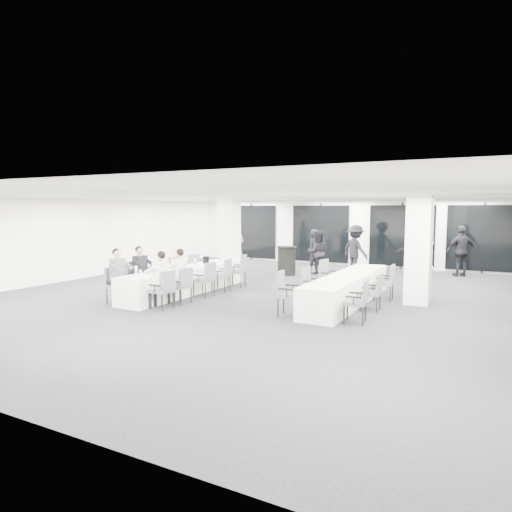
{
  "coord_description": "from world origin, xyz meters",
  "views": [
    {
      "loc": [
        5.98,
        -11.24,
        2.48
      ],
      "look_at": [
        0.11,
        -0.2,
        1.16
      ],
      "focal_mm": 32.0,
      "sensor_mm": 36.0,
      "label": 1
    }
  ],
  "objects": [
    {
      "name": "chair_main_right_second",
      "position": [
        -1.19,
        -1.83,
        0.54
      ],
      "size": [
        0.51,
        0.56,
        0.95
      ],
      "rotation": [
        0.0,
        0.0,
        1.5
      ],
      "color": "#54565C",
      "rests_on": "floor"
    },
    {
      "name": "chair_main_right_near",
      "position": [
        -1.18,
        -2.57,
        0.55
      ],
      "size": [
        0.51,
        0.57,
        0.96
      ],
      "rotation": [
        0.0,
        0.0,
        1.51
      ],
      "color": "#54565C",
      "rests_on": "floor"
    },
    {
      "name": "seated_guest_b",
      "position": [
        -2.69,
        -1.68,
        0.81
      ],
      "size": [
        0.5,
        0.38,
        1.44
      ],
      "rotation": [
        0.0,
        0.0,
        -1.57
      ],
      "color": "black",
      "rests_on": "floor"
    },
    {
      "name": "chair_main_right_fourth",
      "position": [
        -1.18,
        0.17,
        0.55
      ],
      "size": [
        0.56,
        0.6,
        0.97
      ],
      "rotation": [
        0.0,
        0.0,
        1.72
      ],
      "color": "#54565C",
      "rests_on": "floor"
    },
    {
      "name": "chair_main_left_second",
      "position": [
        -2.86,
        -1.69,
        0.57
      ],
      "size": [
        0.55,
        0.6,
        1.0
      ],
      "rotation": [
        0.0,
        0.0,
        -1.49
      ],
      "color": "#54565C",
      "rests_on": "floor"
    },
    {
      "name": "chair_main_right_mid",
      "position": [
        -1.18,
        -0.74,
        0.56
      ],
      "size": [
        0.52,
        0.57,
        0.97
      ],
      "rotation": [
        0.0,
        0.0,
        1.52
      ],
      "color": "#54565C",
      "rests_on": "floor"
    },
    {
      "name": "chair_main_right_far",
      "position": [
        -1.18,
        1.09,
        0.58
      ],
      "size": [
        0.61,
        0.64,
        1.02
      ],
      "rotation": [
        0.0,
        0.0,
        1.78
      ],
      "color": "#54565C",
      "rests_on": "floor"
    },
    {
      "name": "standing_guest_d",
      "position": [
        4.84,
        6.78,
        1.05
      ],
      "size": [
        1.42,
        1.24,
        2.11
      ],
      "primitive_type": "imported",
      "rotation": [
        0.0,
        0.0,
        3.69
      ],
      "color": "black",
      "rests_on": "floor"
    },
    {
      "name": "chair_main_left_far",
      "position": [
        -2.85,
        1.13,
        0.53
      ],
      "size": [
        0.57,
        0.59,
        0.93
      ],
      "rotation": [
        0.0,
        0.0,
        -1.81
      ],
      "color": "#54565C",
      "rests_on": "floor"
    },
    {
      "name": "chair_side_left_near",
      "position": [
        1.74,
        -1.78,
        0.59
      ],
      "size": [
        0.58,
        0.63,
        1.03
      ],
      "rotation": [
        0.0,
        0.0,
        -1.44
      ],
      "color": "#54565C",
      "rests_on": "floor"
    },
    {
      "name": "standing_guest_c",
      "position": [
        1.23,
        5.72,
        1.05
      ],
      "size": [
        1.51,
        1.31,
        2.1
      ],
      "primitive_type": "imported",
      "rotation": [
        0.0,
        0.0,
        2.57
      ],
      "color": "black",
      "rests_on": "floor"
    },
    {
      "name": "chair_side_right_mid",
      "position": [
        3.41,
        -0.34,
        0.52
      ],
      "size": [
        0.47,
        0.52,
        0.9
      ],
      "rotation": [
        0.0,
        0.0,
        1.6
      ],
      "color": "#54565C",
      "rests_on": "floor"
    },
    {
      "name": "standing_guest_a",
      "position": [
        -0.13,
        5.03,
        0.95
      ],
      "size": [
        0.81,
        0.87,
        1.9
      ],
      "primitive_type": "imported",
      "rotation": [
        0.0,
        0.0,
        1.1
      ],
      "color": "black",
      "rests_on": "floor"
    },
    {
      "name": "column_left",
      "position": [
        -2.8,
        3.2,
        1.4
      ],
      "size": [
        0.6,
        0.6,
        2.8
      ],
      "primitive_type": "cube",
      "color": "white",
      "rests_on": "floor"
    },
    {
      "name": "plate_c",
      "position": [
        -1.96,
        -1.22,
        0.76
      ],
      "size": [
        0.19,
        0.19,
        0.03
      ],
      "color": "white",
      "rests_on": "banquet_table_main"
    },
    {
      "name": "chair_side_right_near",
      "position": [
        3.41,
        -1.68,
        0.54
      ],
      "size": [
        0.53,
        0.57,
        0.94
      ],
      "rotation": [
        0.0,
        0.0,
        1.69
      ],
      "color": "#54565C",
      "rests_on": "floor"
    },
    {
      "name": "plate_b",
      "position": [
        -1.79,
        -2.29,
        0.76
      ],
      "size": [
        0.18,
        0.18,
        0.03
      ],
      "color": "white",
      "rests_on": "banquet_table_main"
    },
    {
      "name": "standing_guest_e",
      "position": [
        3.73,
        4.26,
        1.02
      ],
      "size": [
        0.63,
        1.01,
        2.04
      ],
      "primitive_type": "imported",
      "rotation": [
        0.0,
        0.0,
        1.6
      ],
      "color": "black",
      "rests_on": "floor"
    },
    {
      "name": "standing_guest_b",
      "position": [
        0.01,
        4.98,
        0.92
      ],
      "size": [
        1.03,
        0.83,
        1.85
      ],
      "primitive_type": "imported",
      "rotation": [
        0.0,
        0.0,
        3.51
      ],
      "color": "black",
      "rests_on": "floor"
    },
    {
      "name": "plate_a",
      "position": [
        -2.13,
        -2.12,
        0.76
      ],
      "size": [
        0.21,
        0.21,
        0.03
      ],
      "color": "white",
      "rests_on": "banquet_table_main"
    },
    {
      "name": "chair_side_left_far",
      "position": [
        1.74,
        1.15,
        0.57
      ],
      "size": [
        0.56,
        0.61,
        1.01
      ],
      "rotation": [
        0.0,
        0.0,
        -1.69
      ],
      "color": "#54565C",
      "rests_on": "floor"
    },
    {
      "name": "ice_bucket_near",
      "position": [
        -2.1,
        -1.72,
        0.88
      ],
      "size": [
        0.23,
        0.23,
        0.27
      ],
      "primitive_type": "cylinder",
      "color": "black",
      "rests_on": "banquet_table_main"
    },
    {
      "name": "ice_bucket_far",
      "position": [
        -2.08,
        0.56,
        0.86
      ],
      "size": [
        0.2,
        0.2,
        0.23
      ],
      "primitive_type": "cylinder",
      "color": "black",
      "rests_on": "banquet_table_main"
    },
    {
      "name": "water_bottle_b",
      "position": [
        -1.96,
        -0.19,
        0.87
      ],
      "size": [
        0.08,
        0.08,
        0.24
      ],
      "primitive_type": "cylinder",
      "color": "silver",
      "rests_on": "banquet_table_main"
    },
    {
      "name": "chair_side_right_far",
      "position": [
        3.41,
        1.09,
        0.55
      ],
      "size": [
        0.52,
        0.57,
        0.97
      ],
      "rotation": [
        0.0,
        0.0,
        1.62
      ],
      "color": "#54565C",
      "rests_on": "floor"
    },
    {
      "name": "wine_glass",
      "position": [
        -1.83,
        -2.68,
        0.91
      ],
      "size": [
        0.08,
        0.08,
        0.21
      ],
      "color": "silver",
      "rests_on": "banquet_table_main"
    },
    {
      "name": "seated_guest_d",
      "position": [
        -1.35,
        -1.82,
        0.81
      ],
      "size": [
        0.5,
        0.38,
        1.44
      ],
      "rotation": [
        0.0,
        0.0,
        1.57
      ],
      "color": "white",
      "rests_on": "floor"
    },
    {
      "name": "seated_guest_a",
      "position": [
        -2.69,
        -2.53,
        0.81
      ],
      "size": [
        0.5,
        0.38,
        1.44
      ],
      "rotation": [
        0.0,
        0.0,
        -1.57
      ],
      "color": "#505257",
      "rests_on": "floor"
    },
    {
      "name": "banquet_table_main",
      "position": [
        -2.02,
        -0.54,
        0.38
      ],
      "size": [
        0.9,
        5.0,
        0.75
      ],
      "primitive_type": "cube",
      "color": "white",
      "rests_on": "floor"
    },
    {
      "name": "chair_main_left_mid",
      "position": [
        -2.85,
        -0.77,
        0.51
      ],
      "size": [
        0.51,
        0.55,
        0.9
      ],
      "rotation": [
        0.0,
        0.0,
        -1.44
      ],
      "color": "#54565C",
      "rests_on": "floor"
    },
    {
      "name": "chair_main_left_fourth",
      "position": [
        -2.85,
        0.09,
        0.54
      ],
      "size": [
        0.48,
        0.54,
        0.95
      ],
      "rotation": [
        0.0,
        0.0,
        -1.57
      ],
      "color": "#54565C",
      "rests_on": "floor"
    },
    {
      "name": "chair_main_left_near",
      "position": [
        -2.85,
        -2.55,
        0.53
      ],
      "size": [
        0.56,
        0.59,
        0.94
      ],
      "rotation": [
        0.0,
        0.0,
        -1.37
      ],
      "color": "#54565C",
      "rests_on": "floor"
    },
    {
      "name": "standing_guest_g",
      "position": [
        -3.18,
        4.37,
        1.04
      ],
      "size": [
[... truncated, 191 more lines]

